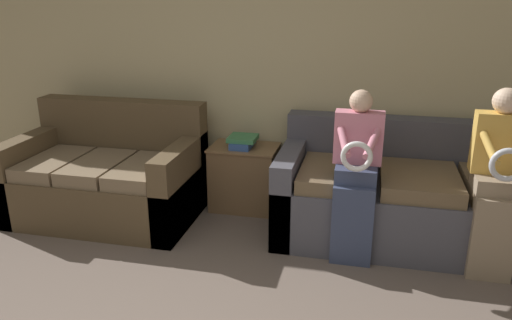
{
  "coord_description": "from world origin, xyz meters",
  "views": [
    {
      "loc": [
        0.99,
        -1.39,
        1.84
      ],
      "look_at": [
        0.28,
        1.69,
        0.77
      ],
      "focal_mm": 35.0,
      "sensor_mm": 36.0,
      "label": 1
    }
  ],
  "objects_px": {
    "child_left_seated": "(356,171)",
    "couch_side": "(109,178)",
    "book_stack": "(243,141)",
    "side_shelf": "(244,177)",
    "child_right_seated": "(498,177)",
    "couch_main": "(415,198)"
  },
  "relations": [
    {
      "from": "child_left_seated",
      "to": "couch_side",
      "type": "bearing_deg",
      "value": 172.7
    },
    {
      "from": "couch_side",
      "to": "child_left_seated",
      "type": "height_order",
      "value": "child_left_seated"
    },
    {
      "from": "child_left_seated",
      "to": "book_stack",
      "type": "distance_m",
      "value": 1.18
    },
    {
      "from": "couch_side",
      "to": "side_shelf",
      "type": "height_order",
      "value": "couch_side"
    },
    {
      "from": "child_right_seated",
      "to": "side_shelf",
      "type": "xyz_separation_m",
      "value": [
        -1.88,
        0.65,
        -0.39
      ]
    },
    {
      "from": "book_stack",
      "to": "child_left_seated",
      "type": "bearing_deg",
      "value": -33.54
    },
    {
      "from": "child_right_seated",
      "to": "book_stack",
      "type": "bearing_deg",
      "value": 161.15
    },
    {
      "from": "child_right_seated",
      "to": "book_stack",
      "type": "xyz_separation_m",
      "value": [
        -1.89,
        0.65,
        -0.07
      ]
    },
    {
      "from": "child_left_seated",
      "to": "book_stack",
      "type": "height_order",
      "value": "child_left_seated"
    },
    {
      "from": "couch_side",
      "to": "side_shelf",
      "type": "xyz_separation_m",
      "value": [
        1.1,
        0.39,
        -0.04
      ]
    },
    {
      "from": "couch_side",
      "to": "child_right_seated",
      "type": "distance_m",
      "value": 3.01
    },
    {
      "from": "couch_main",
      "to": "side_shelf",
      "type": "bearing_deg",
      "value": 169.77
    },
    {
      "from": "side_shelf",
      "to": "book_stack",
      "type": "xyz_separation_m",
      "value": [
        -0.01,
        -0.0,
        0.32
      ]
    },
    {
      "from": "book_stack",
      "to": "couch_main",
      "type": "bearing_deg",
      "value": -10.11
    },
    {
      "from": "couch_main",
      "to": "couch_side",
      "type": "relative_size",
      "value": 1.38
    },
    {
      "from": "couch_side",
      "to": "book_stack",
      "type": "relative_size",
      "value": 5.06
    },
    {
      "from": "side_shelf",
      "to": "book_stack",
      "type": "height_order",
      "value": "book_stack"
    },
    {
      "from": "couch_side",
      "to": "child_right_seated",
      "type": "relative_size",
      "value": 1.21
    },
    {
      "from": "side_shelf",
      "to": "couch_main",
      "type": "bearing_deg",
      "value": -10.23
    },
    {
      "from": "child_left_seated",
      "to": "side_shelf",
      "type": "height_order",
      "value": "child_left_seated"
    },
    {
      "from": "couch_main",
      "to": "side_shelf",
      "type": "height_order",
      "value": "couch_main"
    },
    {
      "from": "child_right_seated",
      "to": "couch_side",
      "type": "bearing_deg",
      "value": 175.0
    }
  ]
}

